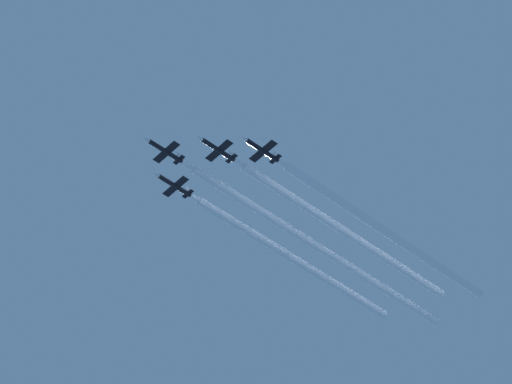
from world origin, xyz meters
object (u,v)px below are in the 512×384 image
at_px(jet_lead, 164,150).
at_px(jet_outer_left, 261,149).
at_px(jet_left_wingman, 217,149).
at_px(jet_right_wingman, 173,185).

relative_size(jet_lead, jet_outer_left, 1.00).
xyz_separation_m(jet_lead, jet_left_wingman, (-8.42, -8.14, -0.50)).
bearing_deg(jet_right_wingman, jet_lead, 129.60).
relative_size(jet_left_wingman, jet_right_wingman, 1.00).
relative_size(jet_right_wingman, jet_outer_left, 1.00).
xyz_separation_m(jet_right_wingman, jet_outer_left, (-22.18, -6.78, -1.31)).
bearing_deg(jet_outer_left, jet_lead, 43.53).
height_order(jet_left_wingman, jet_outer_left, jet_left_wingman).
bearing_deg(jet_right_wingman, jet_outer_left, -163.01).
relative_size(jet_left_wingman, jet_outer_left, 1.00).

